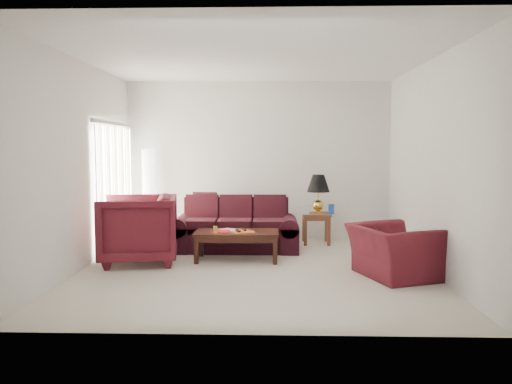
# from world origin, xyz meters

# --- Properties ---
(floor) EXTENTS (5.00, 5.00, 0.00)m
(floor) POSITION_xyz_m (0.00, 0.00, 0.00)
(floor) COLOR beige
(floor) RESTS_ON ground
(blinds) EXTENTS (0.10, 2.00, 2.16)m
(blinds) POSITION_xyz_m (-2.42, 1.30, 1.08)
(blinds) COLOR silver
(blinds) RESTS_ON ground
(sofa) EXTENTS (2.21, 1.09, 0.88)m
(sofa) POSITION_xyz_m (-0.37, 1.38, 0.44)
(sofa) COLOR black
(sofa) RESTS_ON ground
(throw_pillow) EXTENTS (0.46, 0.26, 0.46)m
(throw_pillow) POSITION_xyz_m (-0.99, 2.10, 0.71)
(throw_pillow) COLOR black
(throw_pillow) RESTS_ON sofa
(end_table) EXTENTS (0.56, 0.56, 0.56)m
(end_table) POSITION_xyz_m (1.07, 2.01, 0.28)
(end_table) COLOR brown
(end_table) RESTS_ON ground
(table_lamp) EXTENTS (0.45, 0.45, 0.70)m
(table_lamp) POSITION_xyz_m (1.10, 2.06, 0.91)
(table_lamp) COLOR gold
(table_lamp) RESTS_ON end_table
(clock) EXTENTS (0.15, 0.07, 0.14)m
(clock) POSITION_xyz_m (0.86, 1.85, 0.63)
(clock) COLOR silver
(clock) RESTS_ON end_table
(blue_canister) EXTENTS (0.13, 0.13, 0.18)m
(blue_canister) POSITION_xyz_m (1.32, 1.88, 0.65)
(blue_canister) COLOR navy
(blue_canister) RESTS_ON end_table
(picture_frame) EXTENTS (0.22, 0.22, 0.06)m
(picture_frame) POSITION_xyz_m (0.90, 2.25, 0.65)
(picture_frame) COLOR #B6B7BB
(picture_frame) RESTS_ON end_table
(floor_lamp) EXTENTS (0.31, 0.31, 1.75)m
(floor_lamp) POSITION_xyz_m (-2.05, 2.20, 0.87)
(floor_lamp) COLOR white
(floor_lamp) RESTS_ON ground
(armchair_left) EXTENTS (1.31, 1.29, 1.04)m
(armchair_left) POSITION_xyz_m (-1.78, 0.40, 0.52)
(armchair_left) COLOR #471019
(armchair_left) RESTS_ON ground
(armchair_right) EXTENTS (1.26, 1.34, 0.70)m
(armchair_right) POSITION_xyz_m (1.89, -0.33, 0.35)
(armchair_right) COLOR #491119
(armchair_right) RESTS_ON ground
(coffee_table) EXTENTS (1.36, 0.79, 0.46)m
(coffee_table) POSITION_xyz_m (-0.29, 0.61, 0.23)
(coffee_table) COLOR black
(coffee_table) RESTS_ON ground
(magazine_red) EXTENTS (0.33, 0.28, 0.02)m
(magazine_red) POSITION_xyz_m (-0.53, 0.55, 0.46)
(magazine_red) COLOR red
(magazine_red) RESTS_ON coffee_table
(magazine_white) EXTENTS (0.33, 0.32, 0.02)m
(magazine_white) POSITION_xyz_m (-0.41, 0.71, 0.46)
(magazine_white) COLOR white
(magazine_white) RESTS_ON coffee_table
(magazine_orange) EXTENTS (0.37, 0.35, 0.02)m
(magazine_orange) POSITION_xyz_m (-0.19, 0.53, 0.46)
(magazine_orange) COLOR orange
(magazine_orange) RESTS_ON coffee_table
(remote_a) EXTENTS (0.10, 0.19, 0.02)m
(remote_a) POSITION_xyz_m (-0.27, 0.51, 0.48)
(remote_a) COLOR black
(remote_a) RESTS_ON coffee_table
(remote_b) EXTENTS (0.05, 0.15, 0.02)m
(remote_b) POSITION_xyz_m (-0.16, 0.59, 0.48)
(remote_b) COLOR black
(remote_b) RESTS_ON coffee_table
(yellow_glass) EXTENTS (0.08, 0.08, 0.11)m
(yellow_glass) POSITION_xyz_m (-0.61, 0.43, 0.51)
(yellow_glass) COLOR gold
(yellow_glass) RESTS_ON coffee_table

